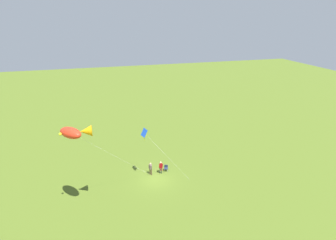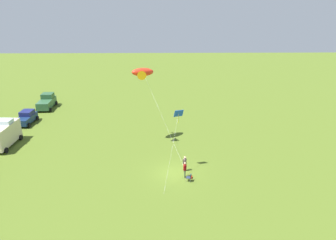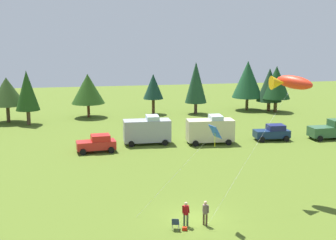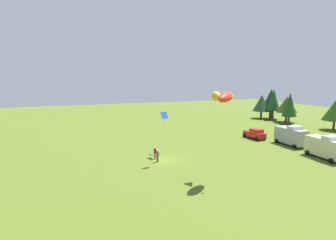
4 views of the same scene
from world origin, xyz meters
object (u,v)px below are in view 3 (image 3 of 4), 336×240
(person_spectator, at_px, (186,212))
(truck_green_flatbed, at_px, (331,130))
(kite_large_fish, at_px, (290,82))
(folding_chair, at_px, (175,223))
(van_camper_beige, at_px, (210,130))
(car_navy_hatch, at_px, (273,132))
(person_kite_flyer, at_px, (205,211))
(van_motorhome_grey, at_px, (147,130))
(car_red_sedan, at_px, (97,143))
(kite_diamond_blue, at_px, (213,134))
(backpack_on_grass, at_px, (185,229))

(person_spectator, relative_size, truck_green_flatbed, 0.34)
(person_spectator, xyz_separation_m, kite_large_fish, (9.36, 4.72, 8.09))
(folding_chair, relative_size, kite_large_fish, 0.08)
(person_spectator, bearing_deg, van_camper_beige, -17.46)
(person_spectator, relative_size, car_navy_hatch, 0.41)
(folding_chair, relative_size, truck_green_flatbed, 0.16)
(person_spectator, xyz_separation_m, van_camper_beige, (8.06, 22.39, 0.62))
(person_kite_flyer, xyz_separation_m, van_motorhome_grey, (-0.56, 23.62, 0.62))
(car_red_sedan, relative_size, kite_diamond_blue, 0.64)
(person_spectator, height_order, car_navy_hatch, car_navy_hatch)
(backpack_on_grass, xyz_separation_m, kite_large_fish, (9.59, 5.37, 9.00))
(person_spectator, relative_size, van_camper_beige, 0.32)
(van_motorhome_grey, bearing_deg, kite_large_fish, -64.50)
(van_motorhome_grey, relative_size, truck_green_flatbed, 1.08)
(kite_large_fish, bearing_deg, person_spectator, -153.22)
(backpack_on_grass, bearing_deg, car_red_sedan, 102.78)
(folding_chair, distance_m, person_spectator, 1.06)
(folding_chair, xyz_separation_m, kite_diamond_blue, (2.82, 1.07, 5.73))
(person_kite_flyer, xyz_separation_m, truck_green_flatbed, (21.84, 22.04, 0.08))
(backpack_on_grass, relative_size, car_red_sedan, 0.07)
(backpack_on_grass, height_order, car_red_sedan, car_red_sedan)
(van_camper_beige, distance_m, truck_green_flatbed, 15.13)
(folding_chair, bearing_deg, car_navy_hatch, -18.94)
(person_kite_flyer, bearing_deg, car_navy_hatch, 13.08)
(person_kite_flyer, bearing_deg, kite_large_fish, -13.27)
(person_spectator, bearing_deg, folding_chair, 120.24)
(person_spectator, xyz_separation_m, car_navy_hatch, (15.89, 22.59, -0.07))
(person_kite_flyer, distance_m, person_spectator, 1.33)
(person_kite_flyer, distance_m, van_motorhome_grey, 23.64)
(person_kite_flyer, bearing_deg, van_camper_beige, 29.14)
(car_red_sedan, relative_size, car_navy_hatch, 1.02)
(van_camper_beige, xyz_separation_m, car_navy_hatch, (7.84, 0.20, -0.69))
(kite_diamond_blue, bearing_deg, van_camper_beige, 74.46)
(person_spectator, bearing_deg, kite_diamond_blue, -69.88)
(person_kite_flyer, distance_m, car_navy_hatch, 26.94)
(van_camper_beige, bearing_deg, car_red_sedan, -171.00)
(van_camper_beige, bearing_deg, person_spectator, -106.95)
(backpack_on_grass, bearing_deg, kite_diamond_blue, 29.94)
(person_spectator, distance_m, kite_diamond_blue, 5.61)
(kite_large_fish, bearing_deg, car_navy_hatch, 69.90)
(person_kite_flyer, distance_m, backpack_on_grass, 1.89)
(car_red_sedan, relative_size, kite_large_fish, 0.44)
(person_kite_flyer, relative_size, person_spectator, 1.00)
(backpack_on_grass, distance_m, car_navy_hatch, 28.29)
(van_camper_beige, bearing_deg, kite_diamond_blue, -102.70)
(person_kite_flyer, relative_size, folding_chair, 2.12)
(person_spectator, distance_m, car_navy_hatch, 27.62)
(car_red_sedan, height_order, van_motorhome_grey, van_motorhome_grey)
(person_spectator, bearing_deg, truck_green_flatbed, -44.21)
(truck_green_flatbed, distance_m, kite_diamond_blue, 30.47)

